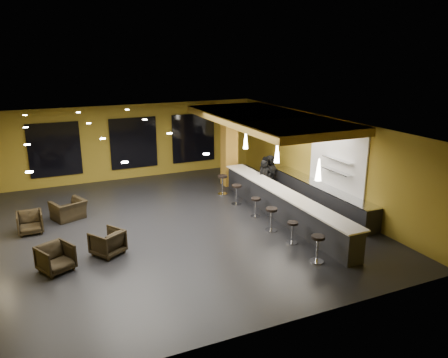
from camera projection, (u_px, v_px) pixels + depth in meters
name	position (u px, v px, depth m)	size (l,w,h in m)	color
floor	(178.00, 226.00, 15.41)	(12.00, 13.00, 0.10)	black
ceiling	(175.00, 125.00, 14.38)	(12.00, 13.00, 0.10)	black
wall_back	(133.00, 142.00, 20.62)	(12.00, 0.10, 3.50)	olive
wall_front	(275.00, 257.00, 9.17)	(12.00, 0.10, 3.50)	olive
wall_right	(322.00, 159.00, 17.27)	(0.10, 13.00, 3.50)	olive
wood_soffit	(266.00, 119.00, 16.88)	(3.60, 8.00, 0.28)	olive
window_left	(55.00, 150.00, 19.16)	(2.20, 0.06, 2.40)	black
window_center	(134.00, 143.00, 20.54)	(2.20, 0.06, 2.40)	black
window_right	(193.00, 138.00, 21.72)	(2.20, 0.06, 2.40)	black
tile_backsplash	(337.00, 159.00, 16.29)	(0.06, 3.20, 2.40)	white
bar_counter	(282.00, 206.00, 15.81)	(0.60, 8.00, 1.00)	black
bar_top	(283.00, 192.00, 15.66)	(0.78, 8.10, 0.05)	white
prep_counter	(319.00, 196.00, 17.05)	(0.70, 6.00, 0.86)	black
prep_top	(320.00, 185.00, 16.92)	(0.72, 6.00, 0.03)	silver
wall_shelf_lower	(337.00, 171.00, 16.17)	(0.30, 1.50, 0.03)	silver
wall_shelf_upper	(337.00, 159.00, 16.05)	(0.30, 1.50, 0.03)	silver
column	(229.00, 147.00, 19.48)	(0.60, 0.60, 3.50)	#A77625
pendant_0	(319.00, 170.00, 13.53)	(0.20, 0.20, 0.70)	white
pendant_1	(277.00, 153.00, 15.72)	(0.20, 0.20, 0.70)	white
pendant_2	(246.00, 140.00, 17.91)	(0.20, 0.20, 0.70)	white
staff_a	(264.00, 180.00, 17.87)	(0.59, 0.39, 1.62)	black
staff_b	(266.00, 174.00, 18.79)	(0.75, 0.58, 1.54)	black
staff_c	(270.00, 172.00, 19.03)	(0.76, 0.49, 1.55)	black
armchair_a	(56.00, 258.00, 12.07)	(0.83, 0.85, 0.77)	black
armchair_b	(107.00, 242.00, 13.07)	(0.82, 0.85, 0.77)	black
armchair_c	(30.00, 223.00, 14.60)	(0.79, 0.81, 0.74)	black
armchair_d	(69.00, 210.00, 15.80)	(1.08, 0.95, 0.70)	black
bar_stool_0	(318.00, 245.00, 12.54)	(0.42, 0.42, 0.82)	silver
bar_stool_1	(292.00, 230.00, 13.81)	(0.36, 0.36, 0.72)	silver
bar_stool_2	(271.00, 216.00, 14.73)	(0.41, 0.41, 0.81)	silver
bar_stool_3	(256.00, 205.00, 15.99)	(0.37, 0.37, 0.73)	silver
bar_stool_4	(237.00, 192.00, 17.25)	(0.41, 0.41, 0.81)	silver
bar_stool_5	(222.00, 182.00, 18.47)	(0.42, 0.42, 0.84)	silver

